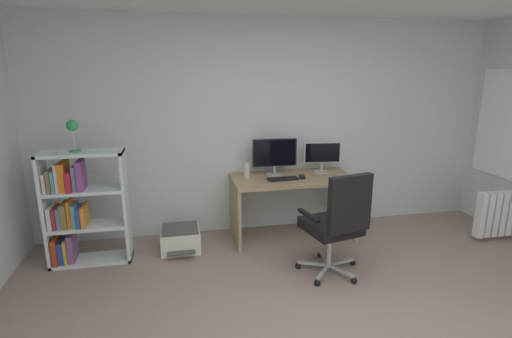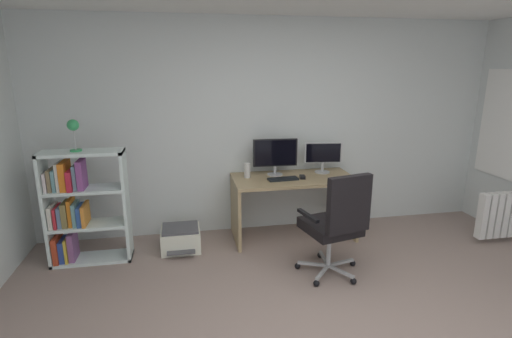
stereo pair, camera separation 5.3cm
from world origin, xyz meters
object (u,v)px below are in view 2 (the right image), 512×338
monitor_secondary (323,154)px  printer (181,238)px  desk_lamp (73,129)px  keyboard (283,179)px  computer_mouse (302,177)px  monitor_main (275,154)px  office_chair (337,221)px  bookshelf (78,208)px  desktop_speaker (247,170)px  desk (293,193)px

monitor_secondary → printer: monitor_secondary is taller
monitor_secondary → desk_lamp: (-2.66, -0.33, 0.44)m
monitor_secondary → keyboard: 0.62m
keyboard → desk_lamp: desk_lamp is taller
printer → computer_mouse: bearing=2.0°
monitor_main → computer_mouse: (0.27, -0.20, -0.24)m
office_chair → computer_mouse: bearing=92.9°
computer_mouse → desk_lamp: 2.44m
monitor_main → bookshelf: bookshelf is taller
keyboard → desktop_speaker: 0.43m
keyboard → monitor_main: bearing=97.4°
monitor_main → office_chair: size_ratio=0.49×
office_chair → printer: size_ratio=2.27×
desktop_speaker → printer: desktop_speaker is taller
monitor_main → printer: (-1.12, -0.25, -0.85)m
desk → keyboard: keyboard is taller
monitor_secondary → computer_mouse: size_ratio=4.46×
desk → desk_lamp: desk_lamp is taller
computer_mouse → monitor_secondary: bearing=42.5°
desk → monitor_main: monitor_main is taller
desk → keyboard: size_ratio=4.12×
monitor_secondary → monitor_main: bearing=-180.0°
monitor_main → desktop_speaker: (-0.34, -0.05, -0.17)m
monitor_secondary → desktop_speaker: (-0.93, -0.05, -0.14)m
printer → desk: bearing=4.8°
monitor_main → desktop_speaker: bearing=-172.0°
keyboard → printer: (-1.17, -0.03, -0.61)m
keyboard → desk_lamp: (-2.12, -0.11, 0.65)m
computer_mouse → bookshelf: size_ratio=0.09×
desk → bookshelf: 2.32m
office_chair → bookshelf: (-2.45, 0.80, 0.01)m
monitor_main → desk_lamp: 2.14m
monitor_secondary → office_chair: size_ratio=0.42×
monitor_main → desk_lamp: size_ratio=1.66×
desktop_speaker → office_chair: 1.29m
monitor_secondary → desk_lamp: 2.72m
desk → monitor_secondary: (0.40, 0.14, 0.42)m
desktop_speaker → bookshelf: (-1.78, -0.28, -0.23)m
monitor_main → bookshelf: (-2.12, -0.33, -0.39)m
computer_mouse → monitor_main: bearing=153.7°
keyboard → bookshelf: size_ratio=0.29×
computer_mouse → printer: size_ratio=0.21×
desk_lamp → bookshelf: bearing=-179.5°
computer_mouse → bookshelf: bearing=-167.1°
computer_mouse → office_chair: office_chair is taller
desk → monitor_secondary: size_ratio=3.14×
printer → desk_lamp: bearing=-175.2°
office_chair → desk_lamp: bearing=161.5°
desk → computer_mouse: bearing=-36.5°
bookshelf → desk_lamp: 0.81m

